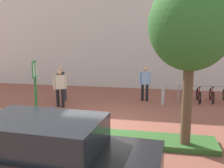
# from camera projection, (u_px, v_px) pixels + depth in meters

# --- Properties ---
(ground_plane) EXTENTS (60.00, 60.00, 0.00)m
(ground_plane) POSITION_uv_depth(u_px,v_px,m) (105.00, 123.00, 9.44)
(ground_plane) COLOR brown
(building_facade) EXTENTS (28.00, 1.20, 10.00)m
(building_facade) POSITION_uv_depth(u_px,v_px,m) (132.00, 8.00, 15.99)
(building_facade) COLOR silver
(building_facade) RESTS_ON ground
(planter_strip) EXTENTS (7.00, 1.10, 0.16)m
(planter_strip) POSITION_uv_depth(u_px,v_px,m) (99.00, 137.00, 7.93)
(planter_strip) COLOR #336028
(planter_strip) RESTS_ON ground
(tree_sidewalk) EXTENTS (2.23, 2.23, 4.68)m
(tree_sidewalk) POSITION_uv_depth(u_px,v_px,m) (191.00, 26.00, 6.66)
(tree_sidewalk) COLOR brown
(tree_sidewalk) RESTS_ON ground
(parking_sign_post) EXTENTS (0.08, 0.36, 2.41)m
(parking_sign_post) POSITION_uv_depth(u_px,v_px,m) (35.00, 87.00, 8.08)
(parking_sign_post) COLOR #2D7238
(parking_sign_post) RESTS_ON ground
(bike_at_sign) EXTENTS (1.62, 0.59, 0.86)m
(bike_at_sign) POSITION_uv_depth(u_px,v_px,m) (40.00, 122.00, 8.47)
(bike_at_sign) COLOR black
(bike_at_sign) RESTS_ON ground
(bike_rack_cluster) EXTENTS (2.65, 1.69, 0.83)m
(bike_rack_cluster) POSITION_uv_depth(u_px,v_px,m) (205.00, 95.00, 12.61)
(bike_rack_cluster) COLOR #99999E
(bike_rack_cluster) RESTS_ON ground
(bollard_steel) EXTENTS (0.16, 0.16, 0.90)m
(bollard_steel) POSITION_uv_depth(u_px,v_px,m) (163.00, 96.00, 11.99)
(bollard_steel) COLOR #ADADB2
(bollard_steel) RESTS_ON ground
(person_shirt_blue) EXTENTS (0.57, 0.38, 1.72)m
(person_shirt_blue) POSITION_uv_depth(u_px,v_px,m) (145.00, 82.00, 12.74)
(person_shirt_blue) COLOR black
(person_shirt_blue) RESTS_ON ground
(person_suited_navy) EXTENTS (0.49, 0.61, 1.72)m
(person_suited_navy) POSITION_uv_depth(u_px,v_px,m) (61.00, 82.00, 12.66)
(person_suited_navy) COLOR #383342
(person_suited_navy) RESTS_ON ground
(person_shirt_white) EXTENTS (0.53, 0.41, 1.72)m
(person_shirt_white) POSITION_uv_depth(u_px,v_px,m) (60.00, 86.00, 11.54)
(person_shirt_white) COLOR black
(person_shirt_white) RESTS_ON ground
(car_black_suv) EXTENTS (4.40, 2.23, 1.54)m
(car_black_suv) POSITION_uv_depth(u_px,v_px,m) (49.00, 157.00, 5.07)
(car_black_suv) COLOR black
(car_black_suv) RESTS_ON ground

